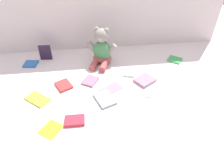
# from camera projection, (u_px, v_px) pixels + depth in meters

# --- Properties ---
(ground_plane) EXTENTS (3.20, 3.20, 0.00)m
(ground_plane) POSITION_uv_depth(u_px,v_px,m) (112.00, 78.00, 1.33)
(ground_plane) COLOR silver
(backdrop_drape) EXTENTS (1.85, 0.03, 0.76)m
(backdrop_drape) POSITION_uv_depth(u_px,v_px,m) (105.00, 0.00, 1.45)
(backdrop_drape) COLOR silver
(backdrop_drape) RESTS_ON ground_plane
(teddy_bear) EXTENTS (0.22, 0.22, 0.27)m
(teddy_bear) POSITION_uv_depth(u_px,v_px,m) (102.00, 50.00, 1.42)
(teddy_bear) COLOR #4C8C59
(teddy_bear) RESTS_ON ground_plane
(book_case_0) EXTENTS (0.13, 0.13, 0.01)m
(book_case_0) POSITION_uv_depth(u_px,v_px,m) (51.00, 129.00, 0.99)
(book_case_0) COLOR yellow
(book_case_0) RESTS_ON ground_plane
(book_case_1) EXTENTS (0.15, 0.15, 0.02)m
(book_case_1) POSITION_uv_depth(u_px,v_px,m) (145.00, 80.00, 1.29)
(book_case_1) COLOR #B4788A
(book_case_1) RESTS_ON ground_plane
(book_case_2) EXTENTS (0.10, 0.12, 0.01)m
(book_case_2) POSITION_uv_depth(u_px,v_px,m) (129.00, 72.00, 1.37)
(book_case_2) COLOR white
(book_case_2) RESTS_ON ground_plane
(book_case_3) EXTENTS (0.16, 0.15, 0.01)m
(book_case_3) POSITION_uv_depth(u_px,v_px,m) (38.00, 99.00, 1.16)
(book_case_3) COLOR yellow
(book_case_3) RESTS_ON ground_plane
(book_case_4) EXTENTS (0.10, 0.10, 0.01)m
(book_case_4) POSITION_uv_depth(u_px,v_px,m) (31.00, 64.00, 1.45)
(book_case_4) COLOR #2A60AF
(book_case_4) RESTS_ON ground_plane
(book_case_5) EXTENTS (0.10, 0.07, 0.02)m
(book_case_5) POSITION_uv_depth(u_px,v_px,m) (75.00, 121.00, 1.02)
(book_case_5) COLOR red
(book_case_5) RESTS_ON ground_plane
(book_case_6) EXTENTS (0.13, 0.16, 0.02)m
(book_case_6) POSITION_uv_depth(u_px,v_px,m) (105.00, 99.00, 1.15)
(book_case_6) COLOR #989EAC
(book_case_6) RESTS_ON ground_plane
(book_case_7) EXTENTS (0.09, 0.02, 0.12)m
(book_case_7) POSITION_uv_depth(u_px,v_px,m) (45.00, 53.00, 1.48)
(book_case_7) COLOR #2A1932
(book_case_7) RESTS_ON ground_plane
(book_case_8) EXTENTS (0.15, 0.14, 0.01)m
(book_case_8) POSITION_uv_depth(u_px,v_px,m) (111.00, 89.00, 1.23)
(book_case_8) COLOR #AD7B90
(book_case_8) RESTS_ON ground_plane
(book_case_9) EXTENTS (0.12, 0.13, 0.01)m
(book_case_9) POSITION_uv_depth(u_px,v_px,m) (90.00, 81.00, 1.29)
(book_case_9) COLOR #A36881
(book_case_9) RESTS_ON ground_plane
(book_case_10) EXTENTS (0.09, 0.13, 0.01)m
(book_case_10) POSITION_uv_depth(u_px,v_px,m) (150.00, 91.00, 1.21)
(book_case_10) COLOR #81A4DF
(book_case_10) RESTS_ON ground_plane
(book_case_11) EXTENTS (0.13, 0.13, 0.01)m
(book_case_11) POSITION_uv_depth(u_px,v_px,m) (175.00, 60.00, 1.50)
(book_case_11) COLOR green
(book_case_11) RESTS_ON ground_plane
(book_case_12) EXTENTS (0.12, 0.13, 0.02)m
(book_case_12) POSITION_uv_depth(u_px,v_px,m) (64.00, 85.00, 1.25)
(book_case_12) COLOR red
(book_case_12) RESTS_ON ground_plane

